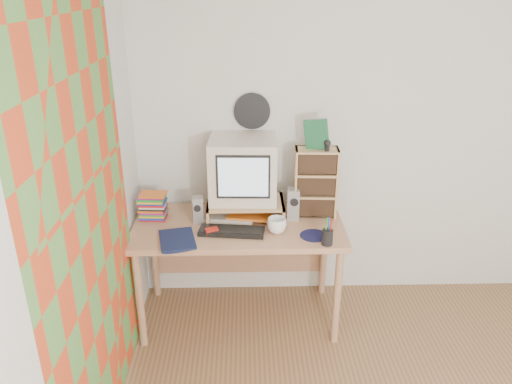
{
  "coord_description": "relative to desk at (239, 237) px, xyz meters",
  "views": [
    {
      "loc": [
        -0.98,
        -1.61,
        2.25
      ],
      "look_at": [
        -0.91,
        1.33,
        1.0
      ],
      "focal_mm": 35.0,
      "sensor_mm": 36.0,
      "label": 1
    }
  ],
  "objects": [
    {
      "name": "back_wall",
      "position": [
        1.03,
        0.31,
        0.63
      ],
      "size": [
        3.5,
        0.0,
        3.5
      ],
      "primitive_type": "plane",
      "rotation": [
        1.57,
        0.0,
        0.0
      ],
      "color": "white",
      "rests_on": "floor"
    },
    {
      "name": "left_wall",
      "position": [
        -0.72,
        -1.44,
        0.63
      ],
      "size": [
        0.0,
        3.5,
        3.5
      ],
      "primitive_type": "plane",
      "rotation": [
        1.57,
        0.0,
        1.57
      ],
      "color": "white",
      "rests_on": "floor"
    },
    {
      "name": "curtain",
      "position": [
        -0.68,
        -0.96,
        0.53
      ],
      "size": [
        0.0,
        2.2,
        2.2
      ],
      "primitive_type": "plane",
      "rotation": [
        1.57,
        0.0,
        1.57
      ],
      "color": "#C63F1C",
      "rests_on": "left_wall"
    },
    {
      "name": "wall_disc",
      "position": [
        0.1,
        0.29,
        0.81
      ],
      "size": [
        0.25,
        0.02,
        0.25
      ],
      "primitive_type": "cylinder",
      "rotation": [
        1.57,
        0.0,
        0.0
      ],
      "color": "black",
      "rests_on": "back_wall"
    },
    {
      "name": "desk",
      "position": [
        0.0,
        0.0,
        0.0
      ],
      "size": [
        1.4,
        0.7,
        0.75
      ],
      "color": "tan",
      "rests_on": "floor"
    },
    {
      "name": "monitor_riser",
      "position": [
        0.05,
        0.04,
        0.23
      ],
      "size": [
        0.52,
        0.3,
        0.12
      ],
      "color": "#D6B671",
      "rests_on": "desk"
    },
    {
      "name": "crt_monitor",
      "position": [
        0.04,
        0.09,
        0.47
      ],
      "size": [
        0.46,
        0.46,
        0.42
      ],
      "primitive_type": "cube",
      "rotation": [
        0.0,
        0.0,
        -0.04
      ],
      "color": "beige",
      "rests_on": "monitor_riser"
    },
    {
      "name": "speaker_left",
      "position": [
        -0.27,
        -0.03,
        0.23
      ],
      "size": [
        0.08,
        0.08,
        0.18
      ],
      "primitive_type": "cube",
      "rotation": [
        0.0,
        0.0,
        0.11
      ],
      "color": "#A2A1A6",
      "rests_on": "desk"
    },
    {
      "name": "speaker_right",
      "position": [
        0.37,
        0.01,
        0.24
      ],
      "size": [
        0.09,
        0.09,
        0.22
      ],
      "primitive_type": "cube",
      "rotation": [
        0.0,
        0.0,
        -0.11
      ],
      "color": "#A2A1A6",
      "rests_on": "desk"
    },
    {
      "name": "keyboard",
      "position": [
        -0.04,
        -0.2,
        0.15
      ],
      "size": [
        0.43,
        0.19,
        0.03
      ],
      "primitive_type": "cube",
      "rotation": [
        0.0,
        0.0,
        -0.12
      ],
      "color": "black",
      "rests_on": "desk"
    },
    {
      "name": "dvd_stack",
      "position": [
        -0.58,
        0.03,
        0.26
      ],
      "size": [
        0.18,
        0.13,
        0.24
      ],
      "primitive_type": null,
      "rotation": [
        0.0,
        0.0,
        -0.07
      ],
      "color": "brown",
      "rests_on": "desk"
    },
    {
      "name": "cd_rack",
      "position": [
        0.53,
        0.06,
        0.37
      ],
      "size": [
        0.3,
        0.17,
        0.48
      ],
      "primitive_type": "cube",
      "rotation": [
        0.0,
        0.0,
        -0.06
      ],
      "color": "#D6B671",
      "rests_on": "desk"
    },
    {
      "name": "mug",
      "position": [
        0.25,
        -0.19,
        0.18
      ],
      "size": [
        0.16,
        0.16,
        0.1
      ],
      "primitive_type": "imported",
      "rotation": [
        0.0,
        0.0,
        -0.34
      ],
      "color": "white",
      "rests_on": "desk"
    },
    {
      "name": "diary",
      "position": [
        -0.48,
        -0.33,
        0.16
      ],
      "size": [
        0.29,
        0.24,
        0.05
      ],
      "primitive_type": "imported",
      "rotation": [
        0.0,
        0.0,
        0.21
      ],
      "color": "#10193D",
      "rests_on": "desk"
    },
    {
      "name": "mousepad",
      "position": [
        0.48,
        -0.25,
        0.14
      ],
      "size": [
        0.22,
        0.22,
        0.0
      ],
      "primitive_type": "cylinder",
      "rotation": [
        0.0,
        0.0,
        -0.24
      ],
      "color": "black",
      "rests_on": "desk"
    },
    {
      "name": "pen_cup",
      "position": [
        0.55,
        -0.36,
        0.2
      ],
      "size": [
        0.08,
        0.08,
        0.14
      ],
      "primitive_type": null,
      "rotation": [
        0.0,
        0.0,
        0.2
      ],
      "color": "black",
      "rests_on": "desk"
    },
    {
      "name": "papers",
      "position": [
        0.0,
        0.04,
        0.16
      ],
      "size": [
        0.37,
        0.3,
        0.04
      ],
      "primitive_type": null,
      "rotation": [
        0.0,
        0.0,
        -0.2
      ],
      "color": "beige",
      "rests_on": "desk"
    },
    {
      "name": "red_box",
      "position": [
        -0.17,
        -0.22,
        0.16
      ],
      "size": [
        0.09,
        0.08,
        0.04
      ],
      "primitive_type": "cube",
      "rotation": [
        0.0,
        0.0,
        0.33
      ],
      "color": "red",
      "rests_on": "desk"
    },
    {
      "name": "game_box",
      "position": [
        0.52,
        0.06,
        0.71
      ],
      "size": [
        0.16,
        0.08,
        0.2
      ],
      "primitive_type": "cube",
      "rotation": [
        0.0,
        0.0,
        -0.3
      ],
      "color": "#1A5D37",
      "rests_on": "cd_rack"
    },
    {
      "name": "webcam",
      "position": [
        0.58,
        0.02,
        0.65
      ],
      "size": [
        0.05,
        0.05,
        0.08
      ],
      "primitive_type": null,
      "rotation": [
        0.0,
        0.0,
        0.11
      ],
      "color": "black",
      "rests_on": "cd_rack"
    }
  ]
}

